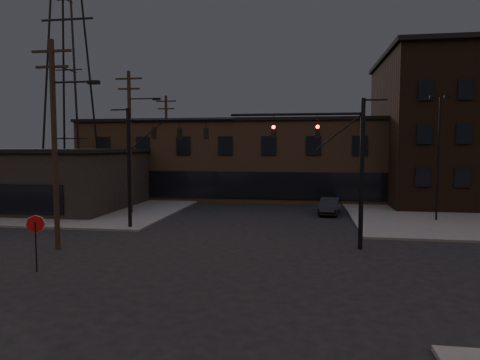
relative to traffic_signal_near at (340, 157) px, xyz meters
name	(u,v)px	position (x,y,z in m)	size (l,w,h in m)	color
ground	(225,267)	(-5.36, -4.50, -4.93)	(140.00, 140.00, 0.00)	black
sidewalk_nw	(58,199)	(-27.36, 17.50, -4.86)	(30.00, 30.00, 0.15)	#474744
building_row	(274,161)	(-5.36, 23.50, -0.93)	(40.00, 12.00, 8.00)	brown
building_left	(39,180)	(-25.36, 11.50, -2.43)	(16.00, 12.00, 5.00)	black
traffic_signal_near	(340,157)	(0.00, 0.00, 0.00)	(7.12, 0.24, 8.00)	black
traffic_signal_far	(147,154)	(-12.07, 3.50, 0.08)	(7.12, 0.24, 8.00)	black
stop_sign	(36,230)	(-13.36, -6.49, -3.09)	(0.72, 0.33, 2.48)	black
utility_pole_near	(55,139)	(-14.79, -2.50, 0.94)	(3.70, 0.28, 11.00)	black
utility_pole_mid	(131,139)	(-15.79, 9.50, 1.19)	(3.70, 0.28, 11.50)	black
utility_pole_far	(167,144)	(-16.86, 21.50, 0.85)	(2.20, 0.28, 11.00)	black
transmission_tower	(69,70)	(-23.36, 13.50, 7.57)	(7.00, 7.00, 25.00)	black
lot_light_a	(439,146)	(7.64, 9.50, 0.58)	(1.50, 0.28, 9.14)	black
parked_car_lot_a	(471,198)	(12.75, 17.35, -3.97)	(1.92, 4.76, 1.62)	black
parked_car_lot_b	(450,201)	(10.68, 16.27, -4.17)	(1.71, 4.20, 1.22)	silver
car_crossing	(330,206)	(0.14, 11.94, -4.25)	(1.45, 4.15, 1.37)	black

